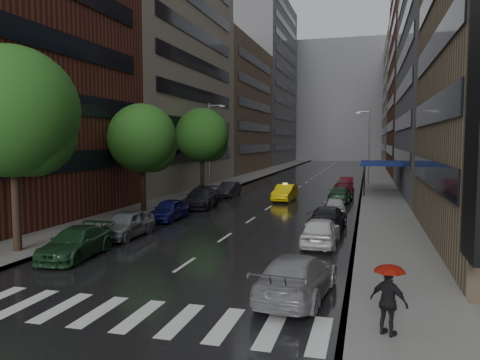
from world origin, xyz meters
name	(u,v)px	position (x,y,z in m)	size (l,w,h in m)	color
ground	(143,293)	(0.00, 0.00, 0.00)	(220.00, 220.00, 0.00)	gray
road	(310,180)	(0.00, 50.00, 0.01)	(14.00, 140.00, 0.01)	black
sidewalk_left	(247,178)	(-9.00, 50.00, 0.07)	(4.00, 140.00, 0.15)	gray
sidewalk_right	(377,181)	(9.00, 50.00, 0.07)	(4.00, 140.00, 0.15)	gray
crosswalk	(119,314)	(0.20, -2.00, 0.01)	(13.15, 2.80, 0.01)	silver
buildings_left	(225,75)	(-15.00, 58.79, 15.99)	(8.00, 108.00, 38.00)	maroon
buildings_right	(423,72)	(15.00, 56.70, 15.03)	(8.05, 109.10, 36.00)	#937A5B
building_far	(340,102)	(0.00, 118.00, 16.00)	(40.00, 14.00, 32.00)	slate
tree_near	(12,112)	(-8.60, 3.81, 6.81)	(6.24, 6.24, 9.95)	#382619
tree_mid	(142,138)	(-8.60, 17.00, 5.62)	(5.16, 5.16, 8.22)	#382619
tree_far	(202,135)	(-8.60, 30.03, 5.99)	(5.49, 5.49, 8.75)	#382619
taxi	(285,193)	(0.51, 26.84, 0.74)	(1.56, 4.48, 1.48)	#DEBD0B
parked_cars_left	(172,208)	(-5.40, 15.08, 0.74)	(2.73, 29.50, 1.59)	#1C3D21
parked_cars_right	(333,207)	(5.40, 18.66, 0.72)	(2.66, 43.12, 1.53)	gray
ped_red_umbrella	(389,293)	(8.33, -1.81, 1.33)	(1.17, 0.93, 2.01)	black
street_lamp_left	(210,146)	(-7.72, 30.00, 4.89)	(1.74, 0.22, 9.00)	gray
street_lamp_right	(368,145)	(7.72, 45.00, 4.89)	(1.74, 0.22, 9.00)	gray
awning	(381,163)	(8.98, 35.00, 3.13)	(4.00, 8.00, 3.12)	navy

